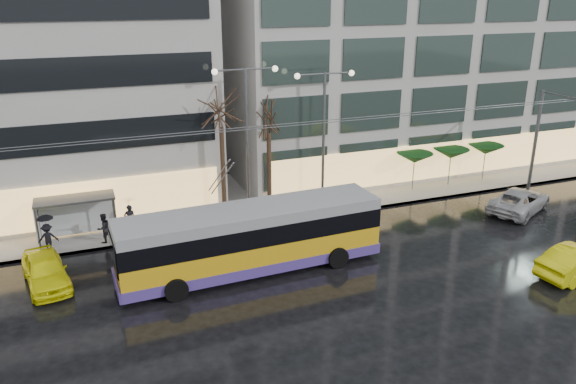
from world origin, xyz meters
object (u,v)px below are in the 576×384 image
trolleybus (251,241)px  bus_shelter (68,209)px  taxi_a (45,270)px  street_lamp_near (247,122)px

trolleybus → bus_shelter: (-8.37, 6.85, 0.31)m
trolleybus → taxi_a: trolleybus is taller
taxi_a → bus_shelter: bearing=65.5°
trolleybus → taxi_a: bearing=167.4°
bus_shelter → street_lamp_near: bearing=0.6°
taxi_a → trolleybus: bearing=-22.3°
trolleybus → street_lamp_near: 8.45m
trolleybus → street_lamp_near: street_lamp_near is taller
bus_shelter → taxi_a: bearing=-104.8°
trolleybus → street_lamp_near: size_ratio=1.47×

